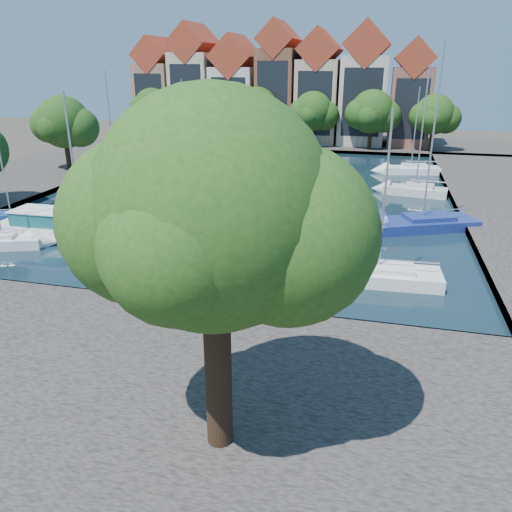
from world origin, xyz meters
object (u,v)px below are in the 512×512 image
at_px(sailboat_left_a, 3,239).
at_px(giraffe_statue, 226,265).
at_px(sailboat_right_a, 378,273).
at_px(plane_tree, 217,219).
at_px(motorsailer, 61,227).

bearing_deg(sailboat_left_a, giraffe_statue, -21.07).
xyz_separation_m(giraffe_statue, sailboat_right_a, (6.55, 7.04, -2.59)).
distance_m(plane_tree, sailboat_right_a, 16.76).
distance_m(plane_tree, sailboat_left_a, 25.36).
height_order(giraffe_statue, sailboat_left_a, sailboat_left_a).
xyz_separation_m(plane_tree, giraffe_statue, (-2.17, 7.51, -4.46)).
relative_size(giraffe_statue, motorsailer, 0.54).
distance_m(sailboat_left_a, sailboat_right_a, 24.13).
bearing_deg(sailboat_left_a, motorsailer, 46.26).
bearing_deg(motorsailer, sailboat_left_a, -133.74).
bearing_deg(giraffe_statue, plane_tree, -73.91).
xyz_separation_m(motorsailer, sailboat_left_a, (-2.60, -2.72, -0.19)).
height_order(plane_tree, giraffe_statue, plane_tree).
bearing_deg(sailboat_right_a, giraffe_statue, -132.92).
bearing_deg(sailboat_right_a, sailboat_left_a, -179.35).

